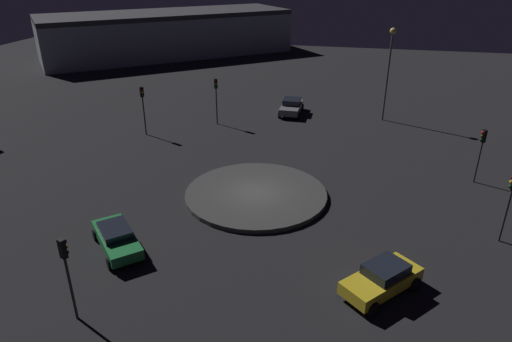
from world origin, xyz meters
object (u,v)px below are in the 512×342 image
at_px(car_green, 117,238).
at_px(traffic_light_south_near, 510,195).
at_px(car_yellow, 382,278).
at_px(car_grey, 291,106).
at_px(traffic_light_northeast_near, 216,92).
at_px(streetlamp_southeast, 390,59).
at_px(traffic_light_northeast, 143,101).
at_px(traffic_light_west, 66,263).
at_px(store_building, 168,34).
at_px(traffic_light_south, 481,145).

xyz_separation_m(car_green, traffic_light_south_near, (5.36, -20.76, 2.26)).
distance_m(car_yellow, traffic_light_south_near, 9.17).
relative_size(car_yellow, car_grey, 1.00).
xyz_separation_m(car_grey, traffic_light_northeast_near, (-4.76, 6.50, 2.35)).
bearing_deg(traffic_light_northeast_near, streetlamp_southeast, 80.11).
distance_m(car_grey, traffic_light_northeast, 15.10).
bearing_deg(car_green, traffic_light_northeast_near, -41.28).
bearing_deg(car_grey, streetlamp_southeast, 90.39).
bearing_deg(traffic_light_northeast, car_yellow, -3.58).
relative_size(car_yellow, traffic_light_northeast, 0.96).
bearing_deg(traffic_light_west, car_grey, 13.25).
xyz_separation_m(car_green, traffic_light_northeast, (16.97, 6.13, 2.43)).
xyz_separation_m(car_grey, traffic_light_northeast, (-8.92, 11.95, 2.35)).
bearing_deg(store_building, car_grey, 92.81).
bearing_deg(store_building, car_green, 69.79).
xyz_separation_m(car_green, traffic_light_south, (13.05, -20.91, 2.13)).
xyz_separation_m(car_yellow, traffic_light_northeast, (17.53, 20.24, 2.35)).
xyz_separation_m(traffic_light_south, traffic_light_northeast_near, (8.08, 21.59, 0.29)).
relative_size(traffic_light_south, streetlamp_southeast, 0.45).
relative_size(car_yellow, traffic_light_northeast_near, 0.96).
bearing_deg(traffic_light_south, store_building, -65.27).
bearing_deg(car_yellow, store_building, -106.54).
xyz_separation_m(traffic_light_west, traffic_light_northeast_near, (26.44, 1.51, 0.16)).
height_order(car_green, store_building, store_building).
relative_size(car_grey, traffic_light_northeast_near, 0.96).
relative_size(car_yellow, traffic_light_south_near, 1.01).
distance_m(traffic_light_south, streetlamp_southeast, 14.50).
xyz_separation_m(car_yellow, store_building, (53.02, 32.52, 2.60)).
height_order(car_green, traffic_light_south_near, traffic_light_south_near).
height_order(traffic_light_south_near, streetlamp_southeast, streetlamp_southeast).
bearing_deg(traffic_light_northeast, traffic_light_west, -35.32).
height_order(car_green, streetlamp_southeast, streetlamp_southeast).
relative_size(car_green, streetlamp_southeast, 0.49).
distance_m(car_green, store_building, 55.67).
xyz_separation_m(car_grey, streetlamp_southeast, (-0.02, -9.11, 5.23)).
xyz_separation_m(traffic_light_south, traffic_light_south_near, (-7.69, 0.15, 0.13)).
height_order(traffic_light_west, traffic_light_south_near, traffic_light_west).
relative_size(traffic_light_west, store_building, 0.11).
bearing_deg(car_green, traffic_light_west, 145.85).
bearing_deg(streetlamp_southeast, traffic_light_northeast, 112.90).
relative_size(car_green, traffic_light_south, 1.09).
relative_size(car_grey, traffic_light_south, 1.06).
relative_size(traffic_light_south_near, store_building, 0.11).
xyz_separation_m(car_yellow, traffic_light_northeast_near, (21.69, 14.78, 2.35)).
bearing_deg(traffic_light_northeast, traffic_light_south, 29.06).
xyz_separation_m(traffic_light_south, store_building, (39.41, 39.33, 0.55)).
bearing_deg(traffic_light_south, streetlamp_southeast, -85.16).
distance_m(car_yellow, traffic_light_west, 14.27).
bearing_deg(store_building, traffic_light_west, 68.88).
bearing_deg(streetlamp_southeast, car_yellow, 178.23).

